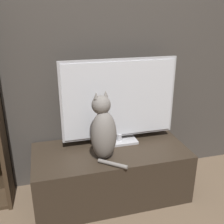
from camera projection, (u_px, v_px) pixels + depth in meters
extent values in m
cube|color=#47423D|center=(100.00, 28.00, 2.01)|extent=(4.80, 0.05, 2.60)
cube|color=#33281E|center=(111.00, 172.00, 2.11)|extent=(1.19, 0.56, 0.41)
cube|color=#B7B7BC|center=(119.00, 141.00, 2.16)|extent=(0.28, 0.17, 0.02)
cylinder|color=#B7B7BC|center=(119.00, 137.00, 2.15)|extent=(0.04, 0.04, 0.05)
cube|color=#B7B7BC|center=(119.00, 99.00, 2.04)|extent=(0.92, 0.02, 0.63)
cube|color=white|center=(120.00, 100.00, 2.03)|extent=(0.88, 0.01, 0.59)
ellipsoid|color=gray|center=(104.00, 135.00, 1.86)|extent=(0.23, 0.21, 0.37)
ellipsoid|color=black|center=(100.00, 135.00, 1.92)|extent=(0.11, 0.08, 0.20)
sphere|color=gray|center=(101.00, 105.00, 1.81)|extent=(0.17, 0.17, 0.13)
cone|color=gray|center=(96.00, 96.00, 1.76)|extent=(0.04, 0.04, 0.04)
cone|color=gray|center=(106.00, 94.00, 1.80)|extent=(0.04, 0.04, 0.04)
cylinder|color=gray|center=(113.00, 164.00, 1.82)|extent=(0.19, 0.16, 0.03)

